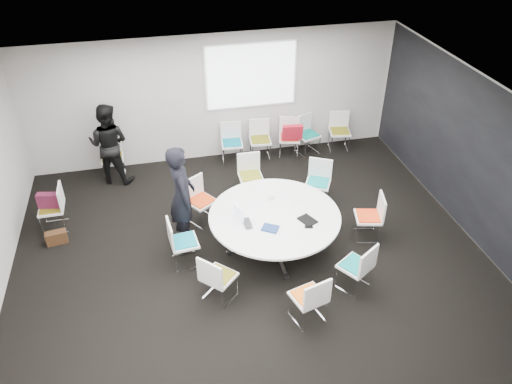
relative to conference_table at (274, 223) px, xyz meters
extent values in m
cube|color=black|center=(-0.44, -0.05, -0.56)|extent=(8.00, 7.00, 0.04)
cube|color=white|center=(-0.44, -0.05, 2.28)|extent=(8.00, 7.00, 0.04)
cube|color=#ADA8A3|center=(-0.44, 3.47, 0.86)|extent=(8.00, 0.04, 2.80)
cube|color=#ADA8A3|center=(-0.44, -3.57, 0.86)|extent=(8.00, 0.04, 2.80)
cube|color=#ADA8A3|center=(3.58, -0.05, 0.86)|extent=(0.04, 7.00, 2.80)
cube|color=black|center=(3.55, -0.05, 0.86)|extent=(0.01, 6.94, 2.74)
cube|color=silver|center=(0.00, 0.00, -0.50)|extent=(0.90, 0.90, 0.08)
cylinder|color=silver|center=(0.00, 0.00, -0.18)|extent=(0.10, 0.10, 0.65)
cylinder|color=white|center=(0.00, 0.00, 0.17)|extent=(2.23, 2.23, 0.04)
cube|color=white|center=(0.36, 3.41, 1.31)|extent=(1.90, 0.03, 1.35)
cube|color=silver|center=(1.70, -0.07, -0.33)|extent=(0.51, 0.51, 0.42)
cube|color=white|center=(1.70, -0.07, -0.10)|extent=(0.54, 0.55, 0.04)
cube|color=red|center=(1.70, -0.07, -0.07)|extent=(0.46, 0.48, 0.03)
cube|color=white|center=(1.90, -0.12, 0.13)|extent=(0.14, 0.46, 0.42)
cube|color=silver|center=(1.18, 1.16, -0.33)|extent=(0.57, 0.57, 0.42)
cube|color=white|center=(1.18, 1.16, -0.10)|extent=(0.61, 0.60, 0.04)
cube|color=#0C8483|center=(1.18, 1.16, -0.07)|extent=(0.53, 0.52, 0.03)
cube|color=white|center=(1.28, 1.34, 0.13)|extent=(0.42, 0.25, 0.42)
cube|color=silver|center=(-0.04, 1.68, -0.33)|extent=(0.43, 0.43, 0.42)
cube|color=white|center=(-0.04, 1.68, -0.10)|extent=(0.47, 0.45, 0.04)
cube|color=olive|center=(-0.04, 1.68, -0.07)|extent=(0.41, 0.39, 0.03)
cube|color=white|center=(-0.04, 1.89, 0.13)|extent=(0.46, 0.04, 0.42)
cube|color=silver|center=(-1.11, 1.06, -0.33)|extent=(0.58, 0.58, 0.42)
cube|color=white|center=(-1.11, 1.06, -0.10)|extent=(0.63, 0.62, 0.04)
cube|color=red|center=(-1.11, 1.06, -0.07)|extent=(0.54, 0.54, 0.03)
cube|color=white|center=(-1.23, 1.24, 0.13)|extent=(0.40, 0.29, 0.42)
cube|color=silver|center=(-1.55, -0.02, -0.33)|extent=(0.46, 0.46, 0.42)
cube|color=white|center=(-1.55, -0.02, -0.10)|extent=(0.48, 0.50, 0.04)
cube|color=#097487|center=(-1.55, -0.02, -0.07)|extent=(0.42, 0.44, 0.03)
cube|color=white|center=(-1.76, -0.04, 0.13)|extent=(0.08, 0.46, 0.42)
cube|color=silver|center=(-1.12, -0.95, -0.33)|extent=(0.59, 0.59, 0.42)
cube|color=white|center=(-1.12, -0.95, -0.10)|extent=(0.64, 0.64, 0.04)
cube|color=#6A6116|center=(-1.12, -0.95, -0.07)|extent=(0.55, 0.55, 0.03)
cube|color=white|center=(-1.27, -1.10, 0.13)|extent=(0.35, 0.35, 0.42)
cube|color=silver|center=(0.08, -1.66, -0.33)|extent=(0.52, 0.52, 0.42)
cube|color=white|center=(0.08, -1.66, -0.10)|extent=(0.56, 0.55, 0.04)
cube|color=orange|center=(0.08, -1.66, -0.07)|extent=(0.49, 0.47, 0.03)
cube|color=white|center=(0.13, -1.86, 0.13)|extent=(0.45, 0.16, 0.42)
cube|color=silver|center=(0.99, -1.20, -0.33)|extent=(0.58, 0.58, 0.42)
cube|color=white|center=(0.99, -1.20, -0.10)|extent=(0.62, 0.62, 0.04)
cube|color=#097772|center=(0.99, -1.20, -0.07)|extent=(0.54, 0.54, 0.03)
cube|color=white|center=(1.11, -1.38, 0.13)|extent=(0.41, 0.28, 0.42)
cube|color=silver|center=(-0.16, 3.10, -0.33)|extent=(0.46, 0.46, 0.42)
cube|color=white|center=(-0.16, 3.10, -0.10)|extent=(0.50, 0.48, 0.04)
cube|color=#086E85|center=(-0.16, 3.10, -0.07)|extent=(0.43, 0.42, 0.03)
cube|color=white|center=(-0.14, 3.31, 0.13)|extent=(0.46, 0.08, 0.42)
cube|color=silver|center=(0.49, 3.10, -0.33)|extent=(0.46, 0.46, 0.42)
cube|color=white|center=(0.49, 3.10, -0.10)|extent=(0.50, 0.48, 0.04)
cube|color=#686213|center=(0.49, 3.10, -0.07)|extent=(0.44, 0.42, 0.03)
cube|color=white|center=(0.51, 3.31, 0.13)|extent=(0.46, 0.08, 0.42)
cube|color=silver|center=(1.16, 3.06, -0.33)|extent=(0.51, 0.51, 0.42)
cube|color=white|center=(1.16, 3.06, -0.10)|extent=(0.56, 0.54, 0.04)
cube|color=red|center=(1.16, 3.06, -0.07)|extent=(0.48, 0.47, 0.03)
cube|color=white|center=(1.21, 3.26, 0.13)|extent=(0.45, 0.15, 0.42)
cube|color=silver|center=(1.61, 3.10, -0.33)|extent=(0.53, 0.53, 0.42)
cube|color=white|center=(1.61, 3.10, -0.10)|extent=(0.58, 0.56, 0.04)
cube|color=#077B6D|center=(1.61, 3.10, -0.07)|extent=(0.50, 0.49, 0.03)
cube|color=white|center=(1.54, 3.30, 0.13)|extent=(0.45, 0.18, 0.42)
cube|color=silver|center=(2.37, 3.09, -0.33)|extent=(0.49, 0.49, 0.42)
cube|color=white|center=(2.37, 3.09, -0.10)|extent=(0.53, 0.52, 0.04)
cube|color=olive|center=(2.37, 3.09, -0.07)|extent=(0.46, 0.45, 0.03)
cube|color=white|center=(2.41, 3.29, 0.13)|extent=(0.46, 0.12, 0.42)
cube|color=silver|center=(-3.80, 1.46, -0.33)|extent=(0.42, 0.42, 0.42)
cube|color=white|center=(-3.80, 1.46, -0.10)|extent=(0.45, 0.46, 0.04)
cube|color=brown|center=(-3.80, 1.46, -0.07)|extent=(0.38, 0.40, 0.03)
cube|color=white|center=(-3.59, 1.46, 0.13)|extent=(0.04, 0.46, 0.42)
cube|color=silver|center=(-2.73, 3.05, -0.33)|extent=(0.42, 0.42, 0.42)
cube|color=white|center=(-2.73, 3.05, -0.10)|extent=(0.46, 0.44, 0.04)
cube|color=brown|center=(-2.73, 3.05, -0.07)|extent=(0.40, 0.38, 0.03)
cube|color=white|center=(-2.74, 3.26, 0.13)|extent=(0.46, 0.04, 0.42)
imported|color=black|center=(-1.48, 0.61, 0.40)|extent=(0.47, 0.70, 1.88)
imported|color=black|center=(-2.73, 2.90, 0.33)|extent=(1.01, 0.90, 1.73)
imported|color=#333338|center=(-0.46, -0.14, 0.20)|extent=(0.20, 0.31, 0.02)
cube|color=silver|center=(-0.62, 0.01, 0.32)|extent=(0.12, 0.29, 0.22)
cube|color=black|center=(0.49, -0.28, 0.20)|extent=(0.33, 0.36, 0.02)
cube|color=navy|center=(-0.17, -0.35, 0.20)|extent=(0.33, 0.31, 0.03)
cube|color=silver|center=(0.55, 0.34, 0.19)|extent=(0.36, 0.36, 0.00)
cube|color=white|center=(0.62, -0.11, 0.19)|extent=(0.35, 0.29, 0.00)
cylinder|color=white|center=(0.06, 0.45, 0.23)|extent=(0.08, 0.08, 0.09)
cube|color=black|center=(0.46, -0.46, 0.19)|extent=(0.15, 0.10, 0.01)
cube|color=#55162E|center=(-3.80, 1.46, 0.08)|extent=(0.42, 0.22, 0.28)
cube|color=#3C2313|center=(-3.74, 1.00, -0.42)|extent=(0.38, 0.21, 0.24)
cube|color=#AB1525|center=(1.16, 2.85, 0.16)|extent=(0.46, 0.21, 0.36)
camera|label=1|loc=(-1.81, -6.47, 5.27)|focal=35.00mm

